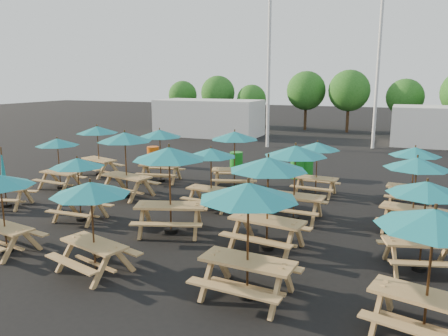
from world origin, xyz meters
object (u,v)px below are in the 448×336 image
at_px(picnic_unit_1, 4,182).
at_px(picnic_unit_2, 58,145).
at_px(picnic_unit_10, 211,157).
at_px(picnic_unit_17, 426,194).
at_px(picnic_unit_12, 248,199).
at_px(picnic_unit_16, 434,227).
at_px(picnic_unit_8, 91,195).
at_px(picnic_unit_7, 160,137).
at_px(picnic_unit_15, 317,150).
at_px(waste_bin_1, 236,162).
at_px(picnic_unit_9, 169,159).
at_px(waste_bin_0, 153,156).
at_px(picnic_unit_4, 0,186).
at_px(picnic_unit_14, 295,156).
at_px(picnic_unit_19, 415,155).
at_px(picnic_unit_11, 235,139).
at_px(waste_bin_3, 306,166).
at_px(picnic_unit_13, 268,170).
at_px(waste_bin_2, 297,167).
at_px(picnic_unit_5, 78,167).
at_px(picnic_unit_18, 417,168).
at_px(picnic_unit_6, 125,141).
at_px(picnic_unit_3, 97,133).

distance_m(picnic_unit_1, picnic_unit_2, 2.93).
relative_size(picnic_unit_10, picnic_unit_17, 0.97).
height_order(picnic_unit_12, picnic_unit_17, picnic_unit_12).
bearing_deg(picnic_unit_16, picnic_unit_12, -169.59).
bearing_deg(picnic_unit_1, picnic_unit_8, -41.93).
xyz_separation_m(picnic_unit_7, picnic_unit_10, (3.66, -2.82, -0.15)).
height_order(picnic_unit_15, waste_bin_1, picnic_unit_15).
bearing_deg(picnic_unit_12, picnic_unit_9, 144.42).
distance_m(picnic_unit_10, waste_bin_0, 8.36).
bearing_deg(waste_bin_1, picnic_unit_4, -100.36).
bearing_deg(picnic_unit_14, waste_bin_1, 127.64).
bearing_deg(picnic_unit_10, picnic_unit_19, 28.01).
relative_size(picnic_unit_12, picnic_unit_19, 1.15).
height_order(picnic_unit_11, waste_bin_3, picnic_unit_11).
height_order(picnic_unit_13, picnic_unit_17, picnic_unit_13).
relative_size(picnic_unit_10, picnic_unit_14, 0.88).
xyz_separation_m(picnic_unit_4, picnic_unit_19, (9.80, 8.51, 0.05)).
bearing_deg(picnic_unit_1, picnic_unit_10, 5.43).
bearing_deg(waste_bin_1, waste_bin_2, -1.33).
xyz_separation_m(picnic_unit_2, picnic_unit_14, (9.82, -0.35, 0.28)).
height_order(picnic_unit_12, waste_bin_2, picnic_unit_12).
bearing_deg(picnic_unit_1, picnic_unit_14, -1.40).
distance_m(picnic_unit_17, picnic_unit_19, 5.66).
bearing_deg(picnic_unit_10, picnic_unit_5, -135.68).
relative_size(picnic_unit_4, picnic_unit_5, 1.02).
bearing_deg(picnic_unit_11, picnic_unit_18, -42.59).
distance_m(picnic_unit_6, waste_bin_0, 6.31).
bearing_deg(picnic_unit_7, picnic_unit_5, -97.32).
distance_m(picnic_unit_6, picnic_unit_12, 8.89).
height_order(picnic_unit_15, picnic_unit_18, picnic_unit_18).
xyz_separation_m(picnic_unit_8, picnic_unit_13, (3.30, 2.85, 0.27)).
xyz_separation_m(picnic_unit_19, waste_bin_1, (-7.71, 2.94, -1.32)).
distance_m(picnic_unit_18, waste_bin_2, 7.63).
bearing_deg(picnic_unit_3, picnic_unit_6, -21.22).
distance_m(picnic_unit_17, waste_bin_2, 9.92).
distance_m(picnic_unit_18, waste_bin_0, 13.70).
height_order(picnic_unit_17, waste_bin_1, picnic_unit_17).
relative_size(picnic_unit_10, waste_bin_2, 2.15).
xyz_separation_m(picnic_unit_7, picnic_unit_15, (6.71, 0.29, -0.19)).
bearing_deg(waste_bin_0, waste_bin_2, -0.38).
relative_size(picnic_unit_5, picnic_unit_19, 0.96).
relative_size(picnic_unit_6, picnic_unit_19, 1.17).
distance_m(picnic_unit_13, waste_bin_1, 9.78).
relative_size(picnic_unit_4, picnic_unit_15, 0.99).
relative_size(picnic_unit_13, waste_bin_3, 2.52).
bearing_deg(picnic_unit_3, picnic_unit_10, -4.98).
bearing_deg(waste_bin_0, picnic_unit_19, -13.35).
height_order(picnic_unit_8, waste_bin_0, picnic_unit_8).
distance_m(picnic_unit_6, waste_bin_1, 6.35).
distance_m(picnic_unit_1, waste_bin_2, 11.91).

